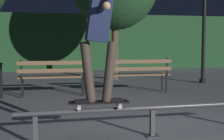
{
  "coord_description": "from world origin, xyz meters",
  "views": [
    {
      "loc": [
        -1.57,
        -4.02,
        1.31
      ],
      "look_at": [
        -0.37,
        0.88,
        0.85
      ],
      "focal_mm": 52.2,
      "sensor_mm": 36.0,
      "label": 1
    }
  ],
  "objects": [
    {
      "name": "ground_plane",
      "position": [
        0.0,
        0.0,
        0.0
      ],
      "size": [
        90.0,
        90.0,
        0.0
      ],
      "primitive_type": "plane",
      "color": "slate"
    },
    {
      "name": "park_bench_left_center",
      "position": [
        0.98,
        3.63,
        0.54
      ],
      "size": [
        1.62,
        0.48,
        0.88
      ],
      "color": "black",
      "rests_on": "ground"
    },
    {
      "name": "hedge_backdrop",
      "position": [
        0.0,
        10.86,
        1.24
      ],
      "size": [
        24.0,
        1.2,
        2.48
      ],
      "primitive_type": "cube",
      "color": "#234C28",
      "rests_on": "ground"
    },
    {
      "name": "grind_rail",
      "position": [
        0.0,
        0.08,
        0.33
      ],
      "size": [
        3.66,
        0.18,
        0.43
      ],
      "color": "#47474C",
      "rests_on": "ground"
    },
    {
      "name": "skateboard",
      "position": [
        -0.74,
        0.08,
        0.5
      ],
      "size": [
        0.79,
        0.25,
        0.09
      ],
      "color": "black",
      "rests_on": "grind_rail"
    },
    {
      "name": "skateboarder",
      "position": [
        -0.74,
        0.08,
        1.44
      ],
      "size": [
        0.63,
        1.41,
        1.56
      ],
      "color": "black",
      "rests_on": "skateboard"
    },
    {
      "name": "lamp_post_right",
      "position": [
        3.55,
        5.06,
        2.48
      ],
      "size": [
        0.32,
        0.32,
        3.9
      ],
      "color": "black",
      "rests_on": "ground"
    },
    {
      "name": "park_bench_leftmost",
      "position": [
        -1.12,
        3.63,
        0.54
      ],
      "size": [
        1.62,
        0.48,
        0.88
      ],
      "color": "black",
      "rests_on": "ground"
    }
  ]
}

